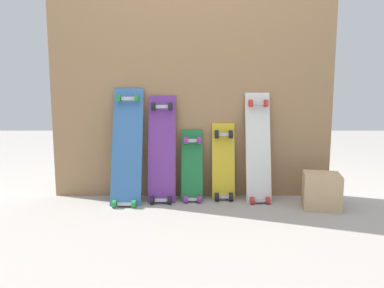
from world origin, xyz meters
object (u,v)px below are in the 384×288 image
Objects in this scene: skateboard_blue at (127,150)px; skateboard_white at (258,152)px; skateboard_green at (193,170)px; wooden_crate at (321,190)px; skateboard_yellow at (223,165)px; skateboard_purple at (162,153)px.

skateboard_white is (0.98, 0.04, -0.01)m from skateboard_blue.
skateboard_blue reaches higher than skateboard_green.
skateboard_green is at bearing 168.01° from wooden_crate.
skateboard_blue is 1.43× the size of skateboard_yellow.
skateboard_yellow is 0.73× the size of skateboard_white.
skateboard_purple is at bearing 9.51° from skateboard_blue.
skateboard_blue is 1.43m from wooden_crate.
skateboard_blue is at bearing 174.26° from wooden_crate.
skateboard_white is at bearing 156.17° from wooden_crate.
wooden_crate is (0.91, -0.19, -0.11)m from skateboard_green.
skateboard_blue is 0.51m from skateboard_green.
wooden_crate is at bearing -5.74° from skateboard_blue.
skateboard_purple is 1.33× the size of skateboard_yellow.
skateboard_purple is (0.25, 0.04, -0.03)m from skateboard_blue.
skateboard_green reaches higher than wooden_crate.
skateboard_blue is at bearing -170.49° from skateboard_purple.
skateboard_blue is at bearing -173.74° from skateboard_green.
skateboard_purple is 1.18m from wooden_crate.
skateboard_purple is at bearing -175.35° from skateboard_yellow.
skateboard_purple reaches higher than wooden_crate.
skateboard_blue is 0.26m from skateboard_purple.
skateboard_green is (0.23, 0.01, -0.13)m from skateboard_purple.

